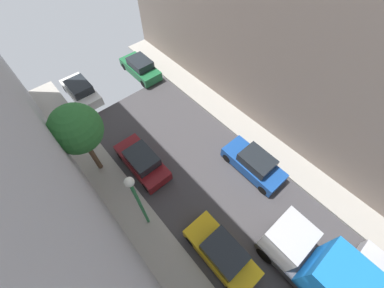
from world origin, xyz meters
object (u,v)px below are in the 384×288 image
(parked_car_left_4, at_px, (142,161))
(street_tree_0, at_px, (77,129))
(parked_car_left_5, at_px, (81,91))
(parked_car_right_3, at_px, (254,164))
(parked_car_right_4, at_px, (140,68))
(delivery_truck, at_px, (336,284))
(potted_plant_0, at_px, (62,133))
(lamp_post, at_px, (137,198))
(parked_car_left_3, at_px, (222,253))

(parked_car_left_4, relative_size, street_tree_0, 0.77)
(parked_car_left_5, distance_m, parked_car_right_3, 14.84)
(parked_car_right_4, relative_size, delivery_truck, 0.64)
(delivery_truck, xyz_separation_m, street_tree_0, (-4.93, 13.53, 2.39))
(street_tree_0, distance_m, potted_plant_0, 5.39)
(parked_car_left_4, relative_size, lamp_post, 0.78)
(parked_car_left_5, distance_m, street_tree_0, 8.16)
(delivery_truck, bearing_deg, parked_car_left_3, 121.86)
(parked_car_left_5, height_order, parked_car_right_4, same)
(potted_plant_0, bearing_deg, lamp_post, -83.30)
(potted_plant_0, bearing_deg, parked_car_right_4, 15.97)
(parked_car_right_3, bearing_deg, parked_car_left_5, 111.33)
(parked_car_left_4, distance_m, parked_car_right_3, 7.31)
(parked_car_left_3, distance_m, parked_car_right_4, 16.48)
(parked_car_left_4, relative_size, potted_plant_0, 5.08)
(parked_car_left_4, distance_m, street_tree_0, 4.51)
(parked_car_left_3, distance_m, parked_car_right_3, 5.91)
(potted_plant_0, bearing_deg, parked_car_right_3, -52.14)
(parked_car_right_4, height_order, delivery_truck, delivery_truck)
(parked_car_left_5, bearing_deg, street_tree_0, -107.53)
(parked_car_right_4, height_order, lamp_post, lamp_post)
(parked_car_right_4, distance_m, potted_plant_0, 8.71)
(parked_car_left_3, height_order, parked_car_left_5, same)
(parked_car_left_5, height_order, parked_car_right_3, same)
(street_tree_0, bearing_deg, parked_car_left_5, 72.47)
(parked_car_right_4, bearing_deg, street_tree_0, -140.07)
(parked_car_left_4, xyz_separation_m, lamp_post, (-1.90, -3.28, 2.98))
(parked_car_left_3, distance_m, street_tree_0, 10.07)
(parked_car_right_4, xyz_separation_m, delivery_truck, (-2.70, -19.92, 1.07))
(parked_car_left_3, bearing_deg, parked_car_left_4, 90.00)
(parked_car_left_5, xyz_separation_m, street_tree_0, (-2.23, -7.05, 3.46))
(parked_car_right_3, relative_size, street_tree_0, 0.77)
(parked_car_left_3, xyz_separation_m, parked_car_right_3, (5.40, 2.41, 0.00))
(street_tree_0, relative_size, lamp_post, 1.01)
(parked_car_right_4, distance_m, lamp_post, 13.95)
(parked_car_left_4, bearing_deg, street_tree_0, 140.33)
(parked_car_left_5, bearing_deg, potted_plant_0, -134.15)
(parked_car_left_4, distance_m, parked_car_right_4, 9.84)
(delivery_truck, bearing_deg, street_tree_0, 110.00)
(parked_car_left_3, relative_size, delivery_truck, 0.64)
(street_tree_0, bearing_deg, parked_car_right_3, -41.63)
(parked_car_left_5, relative_size, street_tree_0, 0.77)
(parked_car_left_5, bearing_deg, lamp_post, -98.87)
(parked_car_left_3, distance_m, parked_car_left_4, 7.34)
(parked_car_left_4, relative_size, delivery_truck, 0.64)
(delivery_truck, height_order, lamp_post, lamp_post)
(parked_car_left_3, height_order, parked_car_right_4, same)
(parked_car_left_5, distance_m, delivery_truck, 20.78)
(parked_car_left_3, bearing_deg, delivery_truck, -58.14)
(parked_car_left_3, relative_size, parked_car_left_5, 1.00)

